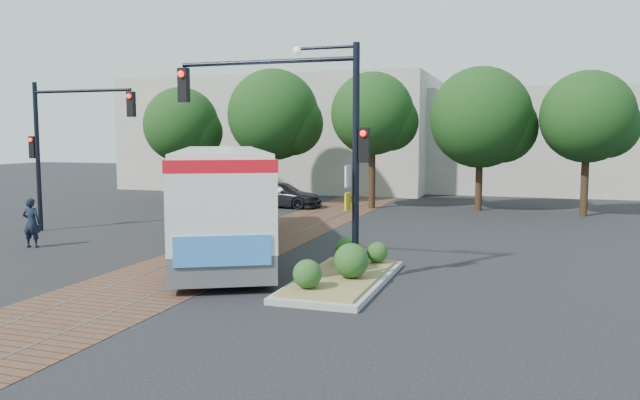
{
  "coord_description": "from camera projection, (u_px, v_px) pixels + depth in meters",
  "views": [
    {
      "loc": [
        9.27,
        -16.39,
        3.84
      ],
      "look_at": [
        2.41,
        4.4,
        1.6
      ],
      "focal_mm": 35.0,
      "sensor_mm": 36.0,
      "label": 1
    }
  ],
  "objects": [
    {
      "name": "officer",
      "position": [
        31.0,
        223.0,
        21.54
      ],
      "size": [
        0.7,
        0.53,
        1.73
      ],
      "primitive_type": "imported",
      "rotation": [
        0.0,
        0.0,
        3.34
      ],
      "color": "black",
      "rests_on": "ground"
    },
    {
      "name": "signal_pole_main",
      "position": [
        310.0,
        124.0,
        16.38
      ],
      "size": [
        5.49,
        0.46,
        6.0
      ],
      "color": "black",
      "rests_on": "ground"
    },
    {
      "name": "city_bus",
      "position": [
        221.0,
        194.0,
        21.11
      ],
      "size": [
        8.25,
        12.53,
        3.41
      ],
      "rotation": [
        0.0,
        0.0,
        0.48
      ],
      "color": "#4C4C4E",
      "rests_on": "ground"
    },
    {
      "name": "traffic_island",
      "position": [
        344.0,
        270.0,
        16.38
      ],
      "size": [
        2.2,
        5.2,
        1.13
      ],
      "color": "gray",
      "rests_on": "ground"
    },
    {
      "name": "parked_car",
      "position": [
        281.0,
        195.0,
        33.96
      ],
      "size": [
        4.76,
        2.31,
        1.33
      ],
      "primitive_type": "imported",
      "rotation": [
        0.0,
        0.0,
        1.47
      ],
      "color": "black",
      "rests_on": "ground"
    },
    {
      "name": "signal_pole_left",
      "position": [
        60.0,
        136.0,
        24.76
      ],
      "size": [
        4.99,
        0.34,
        6.0
      ],
      "color": "black",
      "rests_on": "ground"
    },
    {
      "name": "warehouses",
      "position": [
        386.0,
        137.0,
        45.7
      ],
      "size": [
        40.0,
        13.0,
        8.0
      ],
      "color": "#ADA899",
      "rests_on": "ground"
    },
    {
      "name": "trackbed",
      "position": [
        253.0,
        243.0,
        22.55
      ],
      "size": [
        3.6,
        40.0,
        0.02
      ],
      "color": "#523725",
      "rests_on": "ground"
    },
    {
      "name": "tree_row",
      "position": [
        369.0,
        117.0,
        33.41
      ],
      "size": [
        26.4,
        5.6,
        7.67
      ],
      "color": "#382314",
      "rests_on": "ground"
    },
    {
      "name": "ground",
      "position": [
        198.0,
        264.0,
        18.77
      ],
      "size": [
        120.0,
        120.0,
        0.0
      ],
      "primitive_type": "plane",
      "color": "black",
      "rests_on": "ground"
    }
  ]
}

